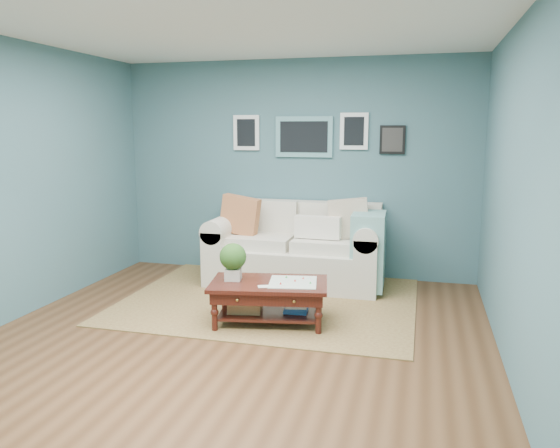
% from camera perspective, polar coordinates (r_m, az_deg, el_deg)
% --- Properties ---
extents(room_shell, '(5.00, 5.02, 2.70)m').
position_cam_1_polar(room_shell, '(4.58, -5.31, 3.76)').
color(room_shell, brown).
rests_on(room_shell, ground).
extents(area_rug, '(3.10, 2.48, 0.01)m').
position_cam_1_polar(area_rug, '(6.01, -1.09, -7.95)').
color(area_rug, brown).
rests_on(area_rug, ground).
extents(loveseat, '(2.09, 0.95, 1.08)m').
position_cam_1_polar(loveseat, '(6.55, 2.39, -2.52)').
color(loveseat, silver).
rests_on(loveseat, ground).
extents(coffee_table, '(1.20, 0.82, 0.77)m').
position_cam_1_polar(coffee_table, '(5.24, -1.81, -6.79)').
color(coffee_table, black).
rests_on(coffee_table, ground).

